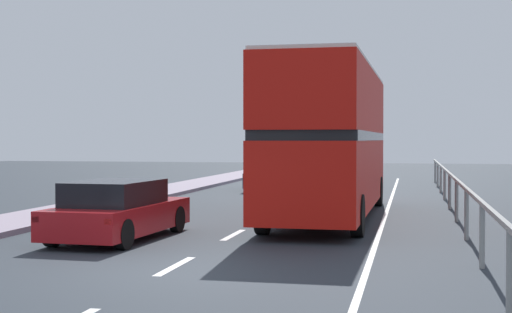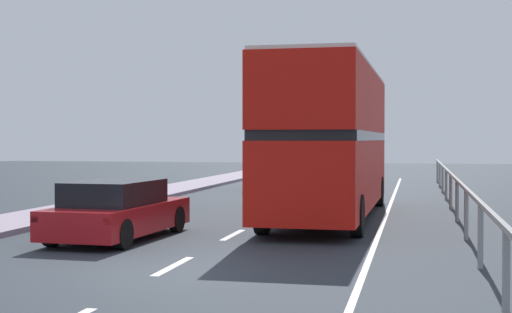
# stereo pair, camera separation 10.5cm
# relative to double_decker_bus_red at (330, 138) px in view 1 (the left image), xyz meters

# --- Properties ---
(ground_plane) EXTENTS (75.57, 120.00, 0.10)m
(ground_plane) POSITION_rel_double_decker_bus_red_xyz_m (-1.85, -9.29, -2.37)
(ground_plane) COLOR #293037
(lane_paint_markings) EXTENTS (3.53, 46.00, 0.01)m
(lane_paint_markings) POSITION_rel_double_decker_bus_red_xyz_m (0.28, -0.95, -2.32)
(lane_paint_markings) COLOR silver
(lane_paint_markings) RESTS_ON ground
(bridge_side_railing) EXTENTS (0.10, 42.00, 1.19)m
(bridge_side_railing) POSITION_rel_double_decker_bus_red_xyz_m (3.52, -0.29, -1.35)
(bridge_side_railing) COLOR gray
(bridge_side_railing) RESTS_ON ground
(double_decker_bus_red) EXTENTS (2.66, 11.37, 4.34)m
(double_decker_bus_red) POSITION_rel_double_decker_bus_red_xyz_m (0.00, 0.00, 0.00)
(double_decker_bus_red) COLOR red
(double_decker_bus_red) RESTS_ON ground
(hatchback_car_near) EXTENTS (2.05, 4.54, 1.35)m
(hatchback_car_near) POSITION_rel_double_decker_bus_red_xyz_m (-4.24, -5.60, -1.67)
(hatchback_car_near) COLOR maroon
(hatchback_car_near) RESTS_ON ground
(sedan_car_ahead) EXTENTS (1.85, 4.35, 1.36)m
(sedan_car_ahead) POSITION_rel_double_decker_bus_red_xyz_m (-3.92, 11.53, -1.67)
(sedan_car_ahead) COLOR #242434
(sedan_car_ahead) RESTS_ON ground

